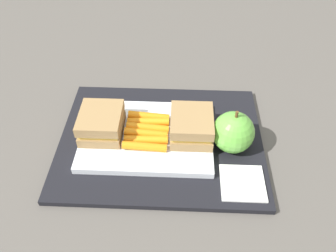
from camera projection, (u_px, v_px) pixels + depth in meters
name	position (u px, v px, depth m)	size (l,w,h in m)	color
ground_plane	(161.00, 142.00, 0.62)	(2.40, 2.40, 0.00)	#56514C
lunchbag_mat	(161.00, 140.00, 0.62)	(0.36, 0.28, 0.01)	black
food_tray	(147.00, 136.00, 0.61)	(0.23, 0.17, 0.01)	white
sandwich_half_left	(101.00, 123.00, 0.59)	(0.07, 0.08, 0.04)	#9E7A4C
sandwich_half_right	(192.00, 126.00, 0.59)	(0.07, 0.08, 0.04)	#9E7A4C
carrot_sticks_bundle	(147.00, 131.00, 0.60)	(0.08, 0.09, 0.02)	orange
apple	(233.00, 132.00, 0.57)	(0.07, 0.07, 0.08)	#66B742
paper_napkin	(243.00, 183.00, 0.54)	(0.07, 0.07, 0.00)	white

